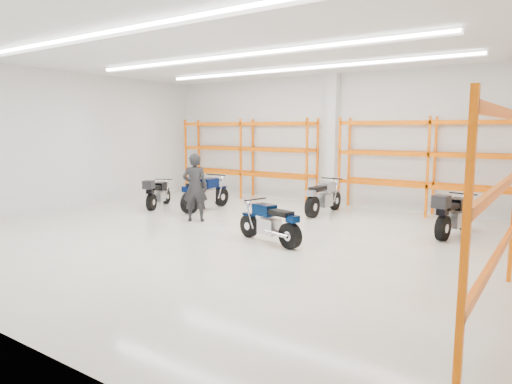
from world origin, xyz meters
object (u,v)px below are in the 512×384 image
Objects in this scene: motorcycle_back_b at (204,194)px; motorcycle_back_c at (323,198)px; motorcycle_main at (271,224)px; standing_man at (195,187)px; motorcycle_back_a at (157,194)px; structural_column at (333,140)px; motorcycle_back_d at (452,215)px.

motorcycle_back_b is 3.81m from motorcycle_back_c.
motorcycle_main is 0.89× the size of motorcycle_back_c.
standing_man is at bearing -57.16° from motorcycle_back_b.
motorcycle_back_b is 1.18× the size of standing_man.
motorcycle_back_a is at bearing -52.84° from standing_man.
motorcycle_back_b reaches higher than motorcycle_back_a.
structural_column reaches higher than motorcycle_back_a.
motorcycle_main is 6.01m from motorcycle_back_a.
motorcycle_back_b reaches higher than motorcycle_back_d.
structural_column reaches higher than standing_man.
motorcycle_back_b is at bearing 19.69° from motorcycle_back_a.
standing_man is (0.95, -1.48, 0.45)m from motorcycle_back_b.
structural_column reaches higher than motorcycle_back_b.
standing_man reaches higher than motorcycle_back_d.
motorcycle_back_d is at bearing 7.50° from motorcycle_back_a.
motorcycle_back_c is 4.04m from motorcycle_back_d.
motorcycle_main is at bearing 130.34° from standing_man.
motorcycle_back_c is (3.49, 1.55, -0.02)m from motorcycle_back_b.
structural_column is at bearing 50.24° from motorcycle_back_b.
motorcycle_back_c is at bearing 22.66° from motorcycle_back_a.
structural_column is at bearing 42.12° from motorcycle_back_a.
motorcycle_back_b is at bearing -175.22° from motorcycle_back_d.
motorcycle_back_a is at bearing -160.31° from motorcycle_back_b.
motorcycle_back_c is at bearing 23.96° from motorcycle_back_b.
motorcycle_main is 1.01× the size of standing_man.
motorcycle_back_c reaches higher than motorcycle_back_a.
motorcycle_main is at bearing -137.01° from motorcycle_back_d.
motorcycle_back_d is 1.10× the size of standing_man.
motorcycle_back_b reaches higher than motorcycle_main.
motorcycle_back_a is 0.95× the size of standing_man.
motorcycle_back_c is 0.49× the size of structural_column.
motorcycle_back_b reaches higher than motorcycle_back_c.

